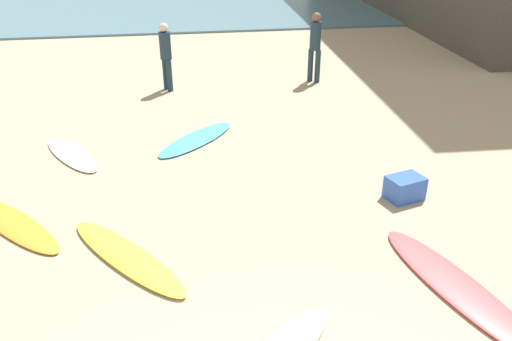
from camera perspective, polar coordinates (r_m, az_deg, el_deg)
surfboard_0 at (r=7.03m, az=-14.09°, el=-9.17°), size 1.81×2.16×0.08m
surfboard_1 at (r=10.15m, az=-19.67°, el=1.72°), size 1.43×1.94×0.06m
surfboard_2 at (r=8.24m, az=-25.10°, el=-5.39°), size 1.83×2.00×0.06m
surfboard_3 at (r=6.79m, az=21.31°, el=-11.87°), size 1.20×2.66×0.08m
surfboard_4 at (r=10.25m, az=-6.60°, el=3.45°), size 1.86×1.92×0.06m
beachgoer_near at (r=13.68m, az=6.54°, el=13.72°), size 0.39×0.39×1.78m
beachgoer_far at (r=13.11m, az=-9.92°, el=12.58°), size 0.38×0.38×1.66m
beach_cooler at (r=8.41m, az=16.09°, el=-1.85°), size 0.64×0.53×0.37m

